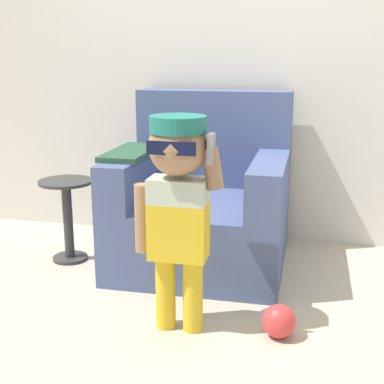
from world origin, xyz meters
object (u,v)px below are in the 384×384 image
(side_table, at_px, (68,212))
(toy_ball, at_px, (279,321))
(armchair, at_px, (204,204))
(person_child, at_px, (178,191))

(side_table, distance_m, toy_ball, 1.49)
(armchair, xyz_separation_m, person_child, (0.06, -0.86, 0.30))
(toy_ball, bearing_deg, side_table, 153.54)
(person_child, distance_m, side_table, 1.15)
(person_child, xyz_separation_m, side_table, (-0.86, 0.68, -0.35))
(side_table, bearing_deg, toy_ball, -26.46)
(person_child, relative_size, side_table, 1.96)
(armchair, bearing_deg, side_table, -167.03)
(armchair, height_order, side_table, armchair)
(person_child, distance_m, toy_ball, 0.74)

